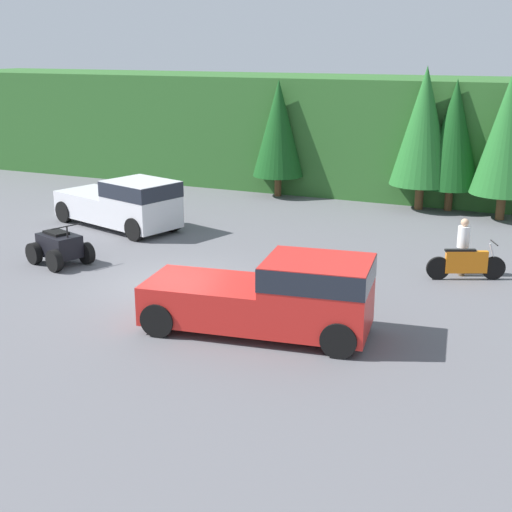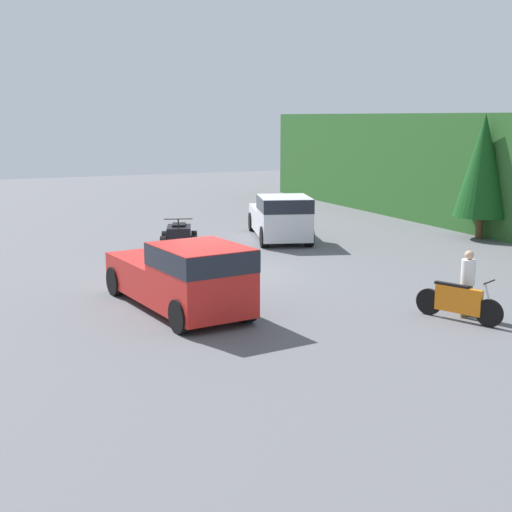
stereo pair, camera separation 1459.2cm
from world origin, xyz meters
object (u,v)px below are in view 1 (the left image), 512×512
Objects in this scene: pickup_truck_second at (125,202)px; quad_atv at (60,247)px; rider_person at (463,245)px; pickup_truck_red at (278,294)px; dirt_bike at (466,264)px.

pickup_truck_second is 4.63m from quad_atv.
rider_person is (11.65, 3.94, 0.41)m from quad_atv.
pickup_truck_red is 6.96m from dirt_bike.
pickup_truck_red and pickup_truck_second have the same top height.
pickup_truck_red is at bearing -139.90° from rider_person.
quad_atv reaches higher than dirt_bike.
pickup_truck_red is 8.74m from quad_atv.
pickup_truck_second is at bearing 116.80° from quad_atv.
rider_person is (12.26, -0.62, -0.07)m from pickup_truck_second.
quad_atv is (0.61, -4.56, -0.48)m from pickup_truck_second.
quad_atv is at bearing 155.58° from pickup_truck_red.
dirt_bike is 1.25× the size of rider_person.
pickup_truck_second reaches higher than quad_atv.
rider_person is (3.28, 6.42, -0.07)m from pickup_truck_red.
pickup_truck_red is at bearing -144.47° from dirt_bike.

